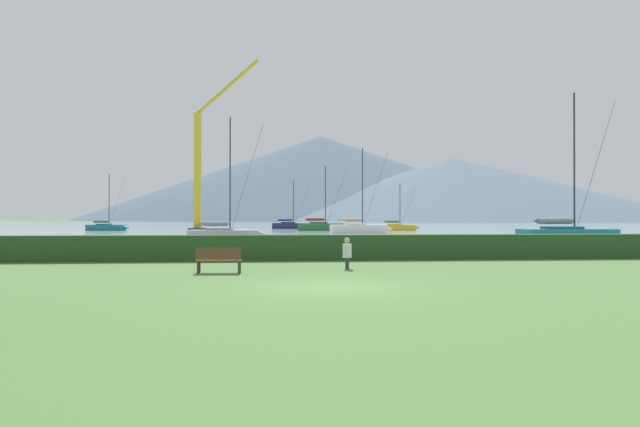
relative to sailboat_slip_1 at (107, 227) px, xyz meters
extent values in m
plane|color=#477038|center=(27.01, -75.13, -0.55)|extent=(1000.00, 1000.00, 0.00)
cube|color=#8C9EA3|center=(27.01, 61.87, -0.55)|extent=(320.00, 246.00, 0.00)
cube|color=#284C23|center=(27.01, -64.13, 0.05)|extent=(80.00, 1.20, 1.21)
cube|color=#19707A|center=(-0.09, 0.01, -0.10)|extent=(5.90, 2.73, 0.89)
cone|color=#19707A|center=(3.13, -0.44, -0.10)|extent=(1.07, 0.89, 0.76)
cube|color=#16646E|center=(-0.41, 0.06, 0.22)|extent=(2.28, 1.65, 0.57)
cylinder|color=#333338|center=(0.39, -0.06, 4.09)|extent=(0.11, 0.11, 8.30)
cylinder|color=#333338|center=(-0.87, 0.12, 0.83)|extent=(2.54, 0.45, 0.10)
cylinder|color=#2D7542|center=(-0.87, 0.12, 0.83)|extent=(2.20, 0.66, 0.36)
cylinder|color=#333338|center=(1.72, -0.24, 3.88)|extent=(2.68, 0.40, 7.90)
cube|color=#9E9EA3|center=(21.28, -41.39, -0.07)|extent=(6.10, 2.15, 0.95)
cone|color=#9E9EA3|center=(24.75, -41.43, -0.07)|extent=(1.05, 0.82, 0.81)
cube|color=gray|center=(20.93, -41.39, 0.28)|extent=(2.27, 1.48, 0.61)
cylinder|color=#333338|center=(21.80, -41.40, 5.10)|extent=(0.12, 0.12, 10.25)
cylinder|color=#333338|center=(20.43, -41.38, 0.93)|extent=(2.73, 0.14, 0.10)
cylinder|color=gray|center=(20.43, -41.38, 0.93)|extent=(2.33, 0.41, 0.38)
cylinder|color=#333338|center=(23.23, -41.41, 4.84)|extent=(2.89, 0.06, 9.75)
cube|color=navy|center=(28.90, 11.50, -0.04)|extent=(6.53, 2.25, 1.03)
cone|color=navy|center=(32.63, 11.49, -0.04)|extent=(1.12, 0.87, 0.87)
cube|color=#1B2449|center=(28.53, 11.50, 0.34)|extent=(2.43, 1.57, 0.65)
cylinder|color=#333338|center=(29.46, 11.50, 4.08)|extent=(0.13, 0.13, 8.15)
cylinder|color=#333338|center=(27.99, 11.50, 1.04)|extent=(2.94, 0.12, 0.11)
cylinder|color=#2847A3|center=(27.99, 11.50, 1.04)|extent=(2.50, 0.42, 0.41)
cylinder|color=#333338|center=(31.00, 11.50, 3.88)|extent=(3.10, 0.03, 7.75)
cube|color=#236B38|center=(33.15, -3.69, 0.01)|extent=(7.38, 3.26, 1.12)
cone|color=#236B38|center=(37.21, -4.16, 0.01)|extent=(1.33, 1.09, 0.95)
cube|color=#206032|center=(32.75, -3.64, 0.42)|extent=(2.84, 2.01, 0.71)
cylinder|color=#333338|center=(33.76, -3.76, 4.74)|extent=(0.14, 0.14, 9.35)
cylinder|color=#333338|center=(32.16, -3.58, 1.19)|extent=(3.21, 0.49, 0.12)
cylinder|color=red|center=(32.16, -3.58, 1.19)|extent=(2.77, 0.76, 0.45)
cylinder|color=#333338|center=(35.43, -3.96, 4.51)|extent=(3.38, 0.42, 8.90)
cube|color=gold|center=(45.11, -2.95, -0.11)|extent=(5.85, 2.66, 0.89)
cone|color=gold|center=(48.30, -3.38, -0.11)|extent=(1.06, 0.87, 0.75)
cube|color=gold|center=(44.79, -2.91, 0.22)|extent=(2.26, 1.62, 0.56)
cylinder|color=#333338|center=(45.59, -3.02, 3.35)|extent=(0.11, 0.11, 6.83)
cylinder|color=#333338|center=(44.33, -2.85, 0.82)|extent=(2.53, 0.43, 0.10)
cylinder|color=#2D7542|center=(44.33, -2.85, 0.82)|extent=(2.19, 0.64, 0.35)
cylinder|color=#333338|center=(46.90, -3.19, 3.18)|extent=(2.66, 0.38, 6.50)
cube|color=white|center=(36.45, -19.09, 0.00)|extent=(7.03, 2.54, 1.10)
cone|color=white|center=(40.44, -19.00, 0.00)|extent=(1.22, 0.96, 0.93)
cube|color=silver|center=(36.05, -19.09, 0.40)|extent=(2.63, 1.73, 0.70)
cylinder|color=#333338|center=(37.05, -19.07, 5.19)|extent=(0.14, 0.14, 10.29)
cylinder|color=#333338|center=(35.48, -19.11, 1.15)|extent=(3.14, 0.19, 0.12)
cylinder|color=tan|center=(35.48, -19.11, 1.15)|extent=(2.68, 0.50, 0.44)
cylinder|color=#333338|center=(38.69, -19.04, 4.94)|extent=(3.32, 0.10, 9.78)
cube|color=#19707A|center=(48.25, -49.03, 0.02)|extent=(7.33, 2.71, 1.14)
cone|color=#19707A|center=(52.39, -48.90, 0.02)|extent=(1.27, 1.01, 0.97)
cube|color=#16646E|center=(47.83, -49.05, 0.44)|extent=(2.75, 1.82, 0.73)
cylinder|color=#333338|center=(48.87, -49.01, 5.64)|extent=(0.15, 0.15, 11.14)
cylinder|color=#333338|center=(47.24, -49.06, 1.21)|extent=(3.27, 0.23, 0.12)
cylinder|color=gray|center=(47.24, -49.06, 1.21)|extent=(2.79, 0.54, 0.46)
cylinder|color=#333338|center=(50.58, -48.96, 5.36)|extent=(3.45, 0.14, 10.59)
cube|color=brown|center=(23.37, -70.39, -0.10)|extent=(1.68, 0.54, 0.06)
cube|color=brown|center=(23.36, -70.57, 0.17)|extent=(1.67, 0.22, 0.45)
cylinder|color=#333338|center=(24.13, -70.26, -0.33)|extent=(0.08, 0.08, 0.45)
cylinder|color=#333338|center=(22.63, -70.18, -0.33)|extent=(0.08, 0.08, 0.45)
cylinder|color=#333338|center=(24.11, -70.59, -0.33)|extent=(0.08, 0.08, 0.45)
cylinder|color=#333338|center=(22.61, -70.51, -0.33)|extent=(0.08, 0.08, 0.45)
cylinder|color=#2D3347|center=(28.31, -69.27, -0.33)|extent=(0.14, 0.14, 0.45)
cylinder|color=#2D3347|center=(28.32, -69.09, -0.33)|extent=(0.14, 0.14, 0.45)
cylinder|color=silver|center=(28.32, -69.18, 0.17)|extent=(0.36, 0.36, 0.55)
cylinder|color=silver|center=(28.31, -69.42, 0.20)|extent=(0.09, 0.09, 0.49)
cylinder|color=silver|center=(28.33, -68.94, 0.20)|extent=(0.09, 0.09, 0.49)
sphere|color=tan|center=(28.32, -69.18, 0.59)|extent=(0.22, 0.22, 0.22)
cube|color=#333338|center=(16.68, -22.46, -0.15)|extent=(2.00, 2.00, 0.80)
cube|color=gold|center=(16.68, -22.46, 7.06)|extent=(0.80, 0.80, 13.63)
cube|color=gold|center=(20.24, -22.46, 17.12)|extent=(7.36, 0.36, 6.76)
cone|color=#4C6070|center=(133.98, 240.83, 17.94)|extent=(261.57, 261.57, 37.00)
cone|color=#425666|center=(61.88, 321.45, 29.65)|extent=(334.78, 334.78, 60.41)
camera|label=1|loc=(25.24, -92.00, 1.51)|focal=32.42mm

